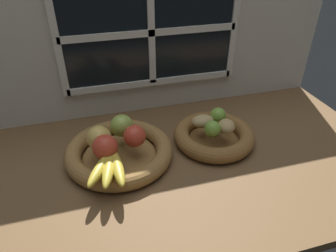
{
  "coord_description": "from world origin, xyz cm",
  "views": [
    {
      "loc": [
        -23.95,
        -78.04,
        62.87
      ],
      "look_at": [
        -1.65,
        0.31,
        9.19
      ],
      "focal_mm": 32.79,
      "sensor_mm": 36.0,
      "label": 1
    }
  ],
  "objects_px": {
    "apple_red_right": "(135,136)",
    "fruit_bowl_left": "(119,151)",
    "apple_red_front": "(105,147)",
    "potato_oblong": "(203,121)",
    "potato_small": "(226,126)",
    "lime_near": "(212,129)",
    "banana_bunch_front": "(109,166)",
    "apple_green_back": "(122,126)",
    "apple_golden_left": "(99,137)",
    "lime_far": "(218,115)",
    "fruit_bowl_right": "(213,135)"
  },
  "relations": [
    {
      "from": "apple_red_right",
      "to": "fruit_bowl_left",
      "type": "bearing_deg",
      "value": 159.73
    },
    {
      "from": "apple_red_front",
      "to": "potato_oblong",
      "type": "xyz_separation_m",
      "value": [
        0.33,
        0.08,
        -0.02
      ]
    },
    {
      "from": "potato_small",
      "to": "lime_near",
      "type": "relative_size",
      "value": 1.17
    },
    {
      "from": "banana_bunch_front",
      "to": "apple_green_back",
      "type": "bearing_deg",
      "value": 69.54
    },
    {
      "from": "fruit_bowl_left",
      "to": "potato_small",
      "type": "xyz_separation_m",
      "value": [
        0.35,
        -0.03,
        0.05
      ]
    },
    {
      "from": "apple_golden_left",
      "to": "apple_red_front",
      "type": "distance_m",
      "value": 0.05
    },
    {
      "from": "apple_red_front",
      "to": "lime_far",
      "type": "distance_m",
      "value": 0.4
    },
    {
      "from": "banana_bunch_front",
      "to": "potato_small",
      "type": "distance_m",
      "value": 0.4
    },
    {
      "from": "apple_green_back",
      "to": "potato_small",
      "type": "relative_size",
      "value": 1.16
    },
    {
      "from": "banana_bunch_front",
      "to": "lime_far",
      "type": "height_order",
      "value": "lime_far"
    },
    {
      "from": "apple_green_back",
      "to": "apple_red_front",
      "type": "xyz_separation_m",
      "value": [
        -0.06,
        -0.1,
        0.0
      ]
    },
    {
      "from": "apple_golden_left",
      "to": "potato_oblong",
      "type": "distance_m",
      "value": 0.35
    },
    {
      "from": "banana_bunch_front",
      "to": "lime_near",
      "type": "bearing_deg",
      "value": 13.42
    },
    {
      "from": "lime_far",
      "to": "fruit_bowl_left",
      "type": "bearing_deg",
      "value": -174.31
    },
    {
      "from": "apple_golden_left",
      "to": "lime_far",
      "type": "height_order",
      "value": "apple_golden_left"
    },
    {
      "from": "apple_red_front",
      "to": "potato_small",
      "type": "height_order",
      "value": "apple_red_front"
    },
    {
      "from": "lime_far",
      "to": "apple_red_right",
      "type": "bearing_deg",
      "value": -169.9
    },
    {
      "from": "apple_golden_left",
      "to": "lime_near",
      "type": "distance_m",
      "value": 0.36
    },
    {
      "from": "fruit_bowl_right",
      "to": "apple_red_front",
      "type": "xyz_separation_m",
      "value": [
        -0.37,
        -0.05,
        0.06
      ]
    },
    {
      "from": "banana_bunch_front",
      "to": "potato_oblong",
      "type": "height_order",
      "value": "potato_oblong"
    },
    {
      "from": "fruit_bowl_right",
      "to": "potato_small",
      "type": "relative_size",
      "value": 4.34
    },
    {
      "from": "apple_red_right",
      "to": "lime_near",
      "type": "height_order",
      "value": "apple_red_right"
    },
    {
      "from": "potato_oblong",
      "to": "potato_small",
      "type": "height_order",
      "value": "potato_small"
    },
    {
      "from": "potato_small",
      "to": "lime_near",
      "type": "distance_m",
      "value": 0.05
    },
    {
      "from": "potato_small",
      "to": "apple_green_back",
      "type": "bearing_deg",
      "value": 167.02
    },
    {
      "from": "fruit_bowl_left",
      "to": "banana_bunch_front",
      "type": "distance_m",
      "value": 0.13
    },
    {
      "from": "fruit_bowl_left",
      "to": "fruit_bowl_right",
      "type": "bearing_deg",
      "value": 0.0
    },
    {
      "from": "apple_red_front",
      "to": "lime_far",
      "type": "xyz_separation_m",
      "value": [
        0.39,
        0.09,
        -0.01
      ]
    },
    {
      "from": "banana_bunch_front",
      "to": "lime_near",
      "type": "distance_m",
      "value": 0.35
    },
    {
      "from": "apple_green_back",
      "to": "apple_golden_left",
      "type": "bearing_deg",
      "value": -148.31
    },
    {
      "from": "potato_small",
      "to": "apple_golden_left",
      "type": "bearing_deg",
      "value": 175.88
    },
    {
      "from": "apple_red_right",
      "to": "banana_bunch_front",
      "type": "xyz_separation_m",
      "value": [
        -0.09,
        -0.1,
        -0.02
      ]
    },
    {
      "from": "fruit_bowl_right",
      "to": "apple_red_front",
      "type": "bearing_deg",
      "value": -171.78
    },
    {
      "from": "apple_red_front",
      "to": "lime_near",
      "type": "height_order",
      "value": "apple_red_front"
    },
    {
      "from": "fruit_bowl_left",
      "to": "fruit_bowl_right",
      "type": "height_order",
      "value": "same"
    },
    {
      "from": "apple_green_back",
      "to": "apple_red_right",
      "type": "distance_m",
      "value": 0.07
    },
    {
      "from": "fruit_bowl_right",
      "to": "lime_far",
      "type": "distance_m",
      "value": 0.07
    },
    {
      "from": "fruit_bowl_left",
      "to": "banana_bunch_front",
      "type": "relative_size",
      "value": 1.92
    },
    {
      "from": "fruit_bowl_right",
      "to": "apple_green_back",
      "type": "relative_size",
      "value": 3.75
    },
    {
      "from": "fruit_bowl_left",
      "to": "potato_oblong",
      "type": "height_order",
      "value": "potato_oblong"
    },
    {
      "from": "fruit_bowl_right",
      "to": "lime_far",
      "type": "xyz_separation_m",
      "value": [
        0.03,
        0.04,
        0.05
      ]
    },
    {
      "from": "fruit_bowl_left",
      "to": "apple_red_front",
      "type": "xyz_separation_m",
      "value": [
        -0.04,
        -0.05,
        0.07
      ]
    },
    {
      "from": "potato_oblong",
      "to": "fruit_bowl_left",
      "type": "bearing_deg",
      "value": -175.05
    },
    {
      "from": "potato_small",
      "to": "apple_red_front",
      "type": "bearing_deg",
      "value": -176.52
    },
    {
      "from": "apple_green_back",
      "to": "banana_bunch_front",
      "type": "relative_size",
      "value": 0.41
    },
    {
      "from": "potato_oblong",
      "to": "lime_far",
      "type": "relative_size",
      "value": 1.42
    },
    {
      "from": "fruit_bowl_right",
      "to": "lime_far",
      "type": "relative_size",
      "value": 5.04
    },
    {
      "from": "fruit_bowl_left",
      "to": "apple_red_right",
      "type": "xyz_separation_m",
      "value": [
        0.05,
        -0.02,
        0.06
      ]
    },
    {
      "from": "fruit_bowl_right",
      "to": "potato_oblong",
      "type": "distance_m",
      "value": 0.06
    },
    {
      "from": "lime_near",
      "to": "lime_far",
      "type": "bearing_deg",
      "value": 54.16
    }
  ]
}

